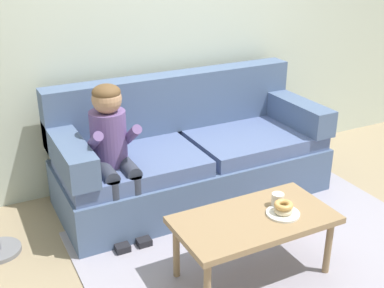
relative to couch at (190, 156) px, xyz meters
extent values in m
plane|color=#9E896B|center=(0.10, -0.85, -0.35)|extent=(10.00, 10.00, 0.00)
cube|color=beige|center=(0.10, 0.55, 1.05)|extent=(8.00, 0.10, 2.80)
cube|color=#9993A3|center=(0.10, -1.10, -0.34)|extent=(2.49, 1.98, 0.01)
cube|color=slate|center=(0.00, -0.05, -0.16)|extent=(2.19, 0.90, 0.38)
cube|color=slate|center=(-0.55, -0.10, 0.09)|extent=(1.05, 0.74, 0.12)
cube|color=slate|center=(0.55, -0.10, 0.09)|extent=(1.05, 0.74, 0.12)
cube|color=slate|center=(0.00, 0.30, 0.39)|extent=(2.19, 0.20, 0.48)
cube|color=slate|center=(-1.00, -0.05, 0.26)|extent=(0.20, 0.90, 0.22)
cube|color=slate|center=(1.00, -0.05, 0.26)|extent=(0.20, 0.90, 0.22)
cube|color=#937551|center=(-0.14, -1.15, 0.07)|extent=(1.00, 0.53, 0.04)
cylinder|color=#937551|center=(0.30, -1.36, -0.15)|extent=(0.04, 0.04, 0.40)
cylinder|color=#937551|center=(-0.58, -0.95, -0.15)|extent=(0.04, 0.04, 0.40)
cylinder|color=#937551|center=(0.30, -0.95, -0.15)|extent=(0.04, 0.04, 0.40)
cylinder|color=#664C84|center=(-0.72, -0.13, 0.35)|extent=(0.26, 0.26, 0.40)
sphere|color=tan|center=(-0.72, -0.15, 0.65)|extent=(0.21, 0.21, 0.21)
ellipsoid|color=brown|center=(-0.72, -0.15, 0.69)|extent=(0.20, 0.20, 0.12)
cylinder|color=#333847|center=(-0.80, -0.28, 0.16)|extent=(0.11, 0.30, 0.11)
cylinder|color=#333847|center=(-0.80, -0.43, -0.07)|extent=(0.09, 0.09, 0.44)
cube|color=black|center=(-0.80, -0.48, -0.32)|extent=(0.10, 0.20, 0.06)
cylinder|color=#664C84|center=(-0.86, -0.24, 0.39)|extent=(0.07, 0.29, 0.23)
cylinder|color=#333847|center=(-0.64, -0.28, 0.16)|extent=(0.11, 0.30, 0.11)
cylinder|color=#333847|center=(-0.64, -0.43, -0.07)|extent=(0.09, 0.09, 0.44)
cube|color=black|center=(-0.64, -0.48, -0.32)|extent=(0.10, 0.20, 0.06)
cylinder|color=#664C84|center=(-0.58, -0.24, 0.39)|extent=(0.07, 0.29, 0.23)
cylinder|color=white|center=(0.04, -1.21, 0.09)|extent=(0.21, 0.21, 0.01)
torus|color=beige|center=(0.04, -1.21, 0.12)|extent=(0.16, 0.16, 0.04)
torus|color=tan|center=(0.04, -1.21, 0.16)|extent=(0.13, 0.13, 0.04)
cylinder|color=silver|center=(0.07, -1.11, 0.13)|extent=(0.08, 0.08, 0.09)
cube|color=red|center=(0.52, -0.90, -0.32)|extent=(0.16, 0.09, 0.05)
cylinder|color=red|center=(0.43, -0.90, -0.32)|extent=(0.06, 0.06, 0.05)
cylinder|color=red|center=(0.60, -0.90, -0.32)|extent=(0.06, 0.06, 0.05)
camera|label=1|loc=(-1.66, -3.28, 1.69)|focal=45.73mm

